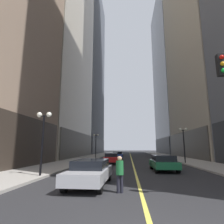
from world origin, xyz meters
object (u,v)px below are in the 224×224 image
Objects in this scene: car_silver at (90,171)px; car_blue at (118,155)px; street_lamp_left_far at (96,140)px; street_lamp_right_mid at (184,137)px; street_lamp_left_near at (43,129)px; pedestrian_in_green_parka at (120,171)px; car_green at (163,162)px; car_red at (111,158)px.

car_silver is 23.41m from car_blue.
street_lamp_right_mid is (12.80, -9.68, 0.00)m from street_lamp_left_far.
car_silver is 5.13m from street_lamp_left_near.
car_silver is at bearing 138.20° from pedestrian_in_green_parka.
car_green is (5.01, 6.68, -0.00)m from car_silver.
pedestrian_in_green_parka is (1.71, -14.98, 0.20)m from car_red.
street_lamp_left_far is at bearing 99.18° from car_silver.
car_blue is at bearing 93.46° from pedestrian_in_green_parka.
car_silver and car_green have the same top height.
car_silver is at bearing -30.58° from street_lamp_left_near.
street_lamp_left_far is at bearing 142.89° from street_lamp_right_mid.
car_silver is 1.05× the size of street_lamp_right_mid.
car_silver is 2.93× the size of pedestrian_in_green_parka.
street_lamp_right_mid is at bearing 61.80° from car_green.
street_lamp_left_near is at bearing -153.51° from car_green.
car_red is 0.93× the size of street_lamp_right_mid.
street_lamp_left_near is (-3.96, -21.14, 2.54)m from car_blue.
street_lamp_left_near is 17.39m from street_lamp_right_mid.
pedestrian_in_green_parka is at bearing -86.54° from car_blue.
street_lamp_left_far is (-3.96, 0.32, 2.54)m from car_blue.
pedestrian_in_green_parka is 25.88m from street_lamp_left_far.
car_silver is 24.17m from street_lamp_left_far.
car_blue is 0.95× the size of street_lamp_right_mid.
car_red is at bearing 126.65° from car_green.
street_lamp_right_mid reaches higher than car_silver.
street_lamp_right_mid is (12.80, 11.78, 0.00)m from street_lamp_left_near.
car_green is 8.53m from car_red.
street_lamp_right_mid is (3.95, 7.37, 2.54)m from car_green.
car_blue is 24.92m from pedestrian_in_green_parka.
street_lamp_right_mid is at bearing -46.67° from car_blue.
car_green is at bearing -118.20° from street_lamp_right_mid.
car_green is at bearing -53.35° from car_red.
car_silver is 1.06× the size of car_green.
pedestrian_in_green_parka reaches higher than car_red.
car_blue is 0.95× the size of street_lamp_left_near.
pedestrian_in_green_parka reaches higher than car_green.
car_silver is at bearing -89.68° from car_red.
street_lamp_left_far and street_lamp_right_mid have the same top height.
car_green is 8.74m from street_lamp_right_mid.
street_lamp_right_mid is at bearing -37.11° from street_lamp_left_far.
car_blue is (0.13, 23.41, -0.00)m from car_silver.
car_silver is 13.52m from car_red.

